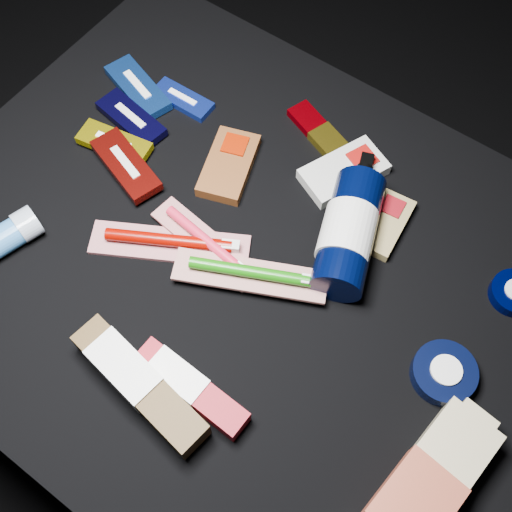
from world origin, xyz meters
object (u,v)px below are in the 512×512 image
Objects in this scene: lotion_bottle at (349,233)px; toothpaste_carton_red at (187,384)px; deodorant_stick at (4,239)px; bodywash_bottle at (423,491)px.

lotion_bottle reaches higher than toothpaste_carton_red.
deodorant_stick is 0.34m from toothpaste_carton_red.
bodywash_bottle and deodorant_stick have the same top height.
lotion_bottle is at bearing 52.19° from deodorant_stick.
deodorant_stick is 0.71× the size of toothpaste_carton_red.
lotion_bottle is 0.49m from deodorant_stick.
lotion_bottle is 1.99× the size of deodorant_stick.
toothpaste_carton_red is at bearing -162.59° from bodywash_bottle.
lotion_bottle is 1.02× the size of bodywash_bottle.
toothpaste_carton_red is at bearing 14.26° from deodorant_stick.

